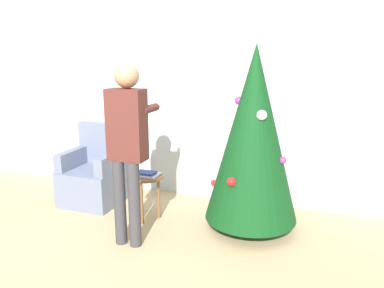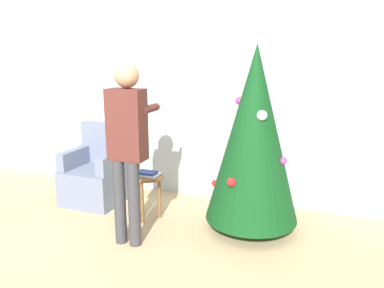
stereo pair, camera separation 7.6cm
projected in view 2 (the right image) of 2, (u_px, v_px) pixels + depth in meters
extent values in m
plane|color=tan|center=(71.00, 274.00, 3.30)|extent=(14.00, 14.00, 0.00)
cube|color=silver|center=(171.00, 96.00, 5.01)|extent=(8.00, 0.06, 2.70)
cylinder|color=brown|center=(250.00, 223.00, 4.17)|extent=(0.10, 0.10, 0.12)
cone|color=#0F4219|center=(254.00, 135.00, 3.94)|extent=(1.00, 1.00, 1.88)
sphere|color=red|center=(247.00, 122.00, 4.15)|extent=(0.10, 0.10, 0.10)
sphere|color=white|center=(262.00, 115.00, 3.69)|extent=(0.10, 0.10, 0.10)
sphere|color=#B23399|center=(283.00, 161.00, 3.84)|extent=(0.08, 0.08, 0.08)
sphere|color=red|center=(215.00, 183.00, 4.21)|extent=(0.08, 0.08, 0.08)
sphere|color=#B23399|center=(239.00, 101.00, 3.93)|extent=(0.09, 0.09, 0.09)
sphere|color=red|center=(231.00, 182.00, 3.77)|extent=(0.09, 0.09, 0.09)
cube|color=slate|center=(96.00, 185.00, 4.90)|extent=(0.70, 0.71, 0.46)
cube|color=slate|center=(106.00, 143.00, 5.04)|extent=(0.70, 0.14, 0.55)
cube|color=slate|center=(76.00, 157.00, 4.91)|extent=(0.12, 0.64, 0.23)
cube|color=slate|center=(114.00, 162.00, 4.72)|extent=(0.12, 0.64, 0.23)
cylinder|color=#38383D|center=(120.00, 202.00, 3.77)|extent=(0.12, 0.12, 0.88)
cylinder|color=#38383D|center=(134.00, 204.00, 3.72)|extent=(0.12, 0.12, 0.88)
cube|color=#562823|center=(127.00, 125.00, 3.62)|extent=(0.36, 0.20, 0.70)
sphere|color=tan|center=(127.00, 76.00, 3.54)|extent=(0.24, 0.24, 0.24)
cylinder|color=#562823|center=(122.00, 107.00, 3.81)|extent=(0.08, 0.30, 0.08)
cylinder|color=#562823|center=(150.00, 109.00, 3.70)|extent=(0.08, 0.30, 0.08)
cube|color=white|center=(158.00, 106.00, 3.88)|extent=(0.04, 0.14, 0.04)
cylinder|color=brown|center=(147.00, 176.00, 4.30)|extent=(0.39, 0.39, 0.03)
cylinder|color=brown|center=(142.00, 202.00, 4.24)|extent=(0.04, 0.04, 0.51)
cylinder|color=brown|center=(159.00, 198.00, 4.39)|extent=(0.04, 0.04, 0.51)
cylinder|color=brown|center=(142.00, 195.00, 4.47)|extent=(0.04, 0.04, 0.51)
cube|color=silver|center=(147.00, 174.00, 4.30)|extent=(0.30, 0.23, 0.02)
cube|color=navy|center=(147.00, 172.00, 4.29)|extent=(0.21, 0.14, 0.02)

